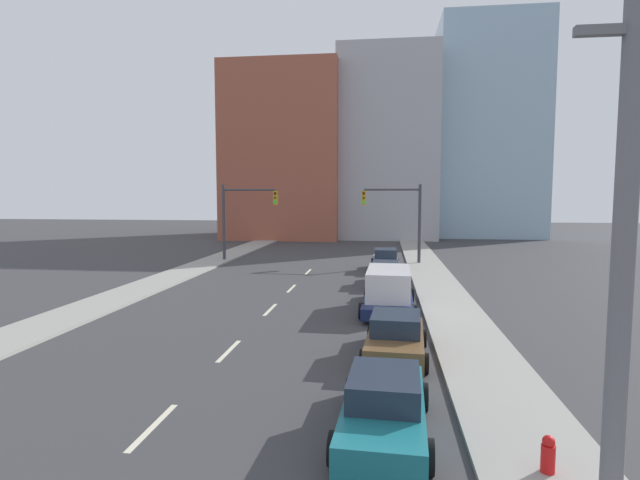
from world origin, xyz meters
name	(u,v)px	position (x,y,z in m)	size (l,w,h in m)	color
sidewalk_left	(245,249)	(-8.34, 44.57, 0.06)	(2.71, 89.15, 0.12)	gray
sidewalk_right	(417,251)	(8.34, 44.57, 0.06)	(2.71, 89.15, 0.12)	gray
lane_stripe_at_8m	(153,427)	(0.00, 7.68, 0.00)	(0.16, 2.40, 0.01)	beige
lane_stripe_at_13m	(229,351)	(0.00, 13.32, 0.00)	(0.16, 2.40, 0.01)	beige
lane_stripe_at_20m	(270,310)	(0.00, 19.55, 0.00)	(0.16, 2.40, 0.01)	beige
lane_stripe_at_25m	(291,288)	(0.00, 24.89, 0.00)	(0.16, 2.40, 0.01)	beige
lane_stripe_at_31m	(308,272)	(0.00, 31.20, 0.00)	(0.16, 2.40, 0.01)	beige
building_brick_left	(289,155)	(-7.17, 61.43, 10.46)	(14.00, 16.00, 20.93)	#9E513D
building_office_center	(387,149)	(5.48, 65.43, 11.45)	(12.00, 20.00, 22.89)	#A8A8AD
building_glass_right	(481,135)	(18.38, 69.43, 13.67)	(13.00, 20.00, 27.35)	#99B7CC
traffic_signal_left	(239,212)	(-6.35, 36.17, 4.00)	(4.59, 0.35, 6.14)	#38383D
traffic_signal_right	(402,212)	(6.60, 36.17, 4.00)	(4.59, 0.35, 6.14)	#38383D
utility_pole_right_near	(623,265)	(8.61, 4.81, 4.30)	(1.60, 0.32, 8.37)	slate
fire_hydrant	(548,457)	(8.31, 6.63, 0.41)	(0.26, 0.26, 0.84)	red
sedan_teal	(384,406)	(5.26, 7.97, 0.65)	(2.18, 4.72, 1.41)	#196B75
sedan_brown	(396,338)	(5.63, 13.37, 0.66)	(2.24, 4.42, 1.45)	brown
box_truck_navy	(388,290)	(5.45, 20.06, 0.94)	(2.57, 6.29, 1.96)	#141E47
sedan_silver	(385,274)	(5.31, 26.66, 0.64)	(2.14, 4.53, 1.40)	#B2B2BC
sedan_gray	(385,261)	(5.33, 32.49, 0.71)	(2.07, 4.56, 1.55)	slate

